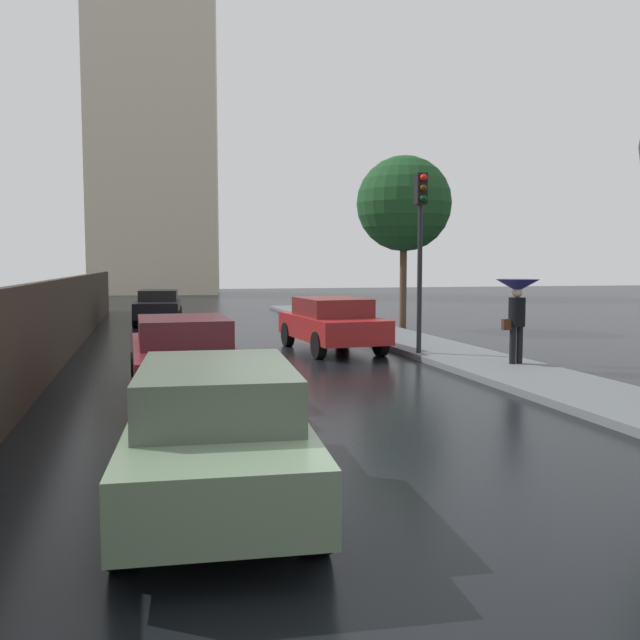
% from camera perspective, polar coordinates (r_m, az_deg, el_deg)
% --- Properties ---
extents(ground, '(120.00, 120.00, 0.00)m').
position_cam_1_polar(ground, '(6.43, 8.04, -16.44)').
color(ground, black).
extents(car_green_near_kerb, '(1.96, 4.43, 1.37)m').
position_cam_1_polar(car_green_near_kerb, '(6.77, -8.72, -9.00)').
color(car_green_near_kerb, slate).
rests_on(car_green_near_kerb, ground).
extents(car_red_mid_road, '(2.14, 4.30, 1.43)m').
position_cam_1_polar(car_red_mid_road, '(18.15, 0.99, -0.23)').
color(car_red_mid_road, maroon).
rests_on(car_red_mid_road, ground).
extents(car_black_far_ahead, '(1.95, 4.06, 1.33)m').
position_cam_1_polar(car_black_far_ahead, '(27.12, -13.50, 1.13)').
color(car_black_far_ahead, black).
rests_on(car_black_far_ahead, ground).
extents(car_maroon_behind_camera, '(1.85, 4.58, 1.42)m').
position_cam_1_polar(car_maroon_behind_camera, '(11.84, -11.44, -3.07)').
color(car_maroon_behind_camera, maroon).
rests_on(car_maroon_behind_camera, ground).
extents(pedestrian_with_umbrella_near, '(0.94, 0.94, 1.86)m').
position_cam_1_polar(pedestrian_with_umbrella_near, '(15.40, 16.31, 1.84)').
color(pedestrian_with_umbrella_near, black).
rests_on(pedestrian_with_umbrella_near, sidewalk_strip).
extents(traffic_light, '(0.26, 0.39, 4.39)m').
position_cam_1_polar(traffic_light, '(16.78, 8.49, 7.59)').
color(traffic_light, black).
rests_on(traffic_light, sidewalk_strip).
extents(street_tree_mid, '(3.39, 3.39, 6.19)m').
position_cam_1_polar(street_tree_mid, '(24.62, 7.10, 9.69)').
color(street_tree_mid, '#4C3823').
rests_on(street_tree_mid, ground).
extents(distant_tower, '(10.52, 8.17, 35.81)m').
position_cam_1_polar(distant_tower, '(57.77, -13.82, 17.62)').
color(distant_tower, beige).
rests_on(distant_tower, ground).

